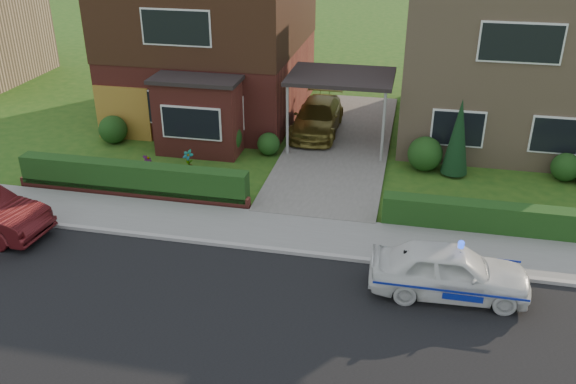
# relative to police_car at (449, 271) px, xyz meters

# --- Properties ---
(ground) EXTENTS (120.00, 120.00, 0.00)m
(ground) POSITION_rel_police_car_xyz_m (-3.84, -2.10, -0.64)
(ground) COLOR #204E14
(ground) RESTS_ON ground
(road) EXTENTS (60.00, 6.00, 0.02)m
(road) POSITION_rel_police_car_xyz_m (-3.84, -2.10, -0.64)
(road) COLOR black
(road) RESTS_ON ground
(kerb) EXTENTS (60.00, 0.16, 0.12)m
(kerb) POSITION_rel_police_car_xyz_m (-3.84, 0.95, -0.58)
(kerb) COLOR #9E9993
(kerb) RESTS_ON ground
(sidewalk) EXTENTS (60.00, 2.00, 0.10)m
(sidewalk) POSITION_rel_police_car_xyz_m (-3.84, 2.00, -0.59)
(sidewalk) COLOR slate
(sidewalk) RESTS_ON ground
(driveway) EXTENTS (3.80, 12.00, 0.12)m
(driveway) POSITION_rel_police_car_xyz_m (-3.84, 8.90, -0.58)
(driveway) COLOR #666059
(driveway) RESTS_ON ground
(house_left) EXTENTS (7.50, 9.53, 7.25)m
(house_left) POSITION_rel_police_car_xyz_m (-9.62, 11.80, 3.17)
(house_left) COLOR maroon
(house_left) RESTS_ON ground
(house_right) EXTENTS (7.50, 8.06, 7.25)m
(house_right) POSITION_rel_police_car_xyz_m (1.96, 11.89, 3.02)
(house_right) COLOR tan
(house_right) RESTS_ON ground
(carport_link) EXTENTS (3.80, 3.00, 2.77)m
(carport_link) POSITION_rel_police_car_xyz_m (-3.84, 8.85, 2.02)
(carport_link) COLOR black
(carport_link) RESTS_ON ground
(garage_door) EXTENTS (2.20, 0.10, 2.10)m
(garage_door) POSITION_rel_police_car_xyz_m (-12.09, 7.86, 0.41)
(garage_door) COLOR olive
(garage_door) RESTS_ON ground
(dwarf_wall) EXTENTS (7.70, 0.25, 0.36)m
(dwarf_wall) POSITION_rel_police_car_xyz_m (-9.64, 3.20, -0.46)
(dwarf_wall) COLOR maroon
(dwarf_wall) RESTS_ON ground
(hedge_left) EXTENTS (7.50, 0.55, 0.90)m
(hedge_left) POSITION_rel_police_car_xyz_m (-9.64, 3.35, -0.64)
(hedge_left) COLOR #103513
(hedge_left) RESTS_ON ground
(hedge_right) EXTENTS (7.50, 0.55, 0.80)m
(hedge_right) POSITION_rel_police_car_xyz_m (1.96, 3.25, -0.64)
(hedge_right) COLOR #103513
(hedge_right) RESTS_ON ground
(shrub_left_far) EXTENTS (1.08, 1.08, 1.08)m
(shrub_left_far) POSITION_rel_police_car_xyz_m (-12.34, 7.40, -0.10)
(shrub_left_far) COLOR #103513
(shrub_left_far) RESTS_ON ground
(shrub_left_mid) EXTENTS (1.32, 1.32, 1.32)m
(shrub_left_mid) POSITION_rel_police_car_xyz_m (-7.84, 7.20, 0.02)
(shrub_left_mid) COLOR #103513
(shrub_left_mid) RESTS_ON ground
(shrub_left_near) EXTENTS (0.84, 0.84, 0.84)m
(shrub_left_near) POSITION_rel_police_car_xyz_m (-6.24, 7.50, -0.22)
(shrub_left_near) COLOR #103513
(shrub_left_near) RESTS_ON ground
(shrub_right_near) EXTENTS (1.20, 1.20, 1.20)m
(shrub_right_near) POSITION_rel_police_car_xyz_m (-0.64, 7.30, -0.04)
(shrub_right_near) COLOR #103513
(shrub_right_near) RESTS_ON ground
(shrub_right_mid) EXTENTS (0.96, 0.96, 0.96)m
(shrub_right_mid) POSITION_rel_police_car_xyz_m (3.96, 7.40, -0.16)
(shrub_right_mid) COLOR #103513
(shrub_right_mid) RESTS_ON ground
(conifer_a) EXTENTS (0.90, 0.90, 2.60)m
(conifer_a) POSITION_rel_police_car_xyz_m (0.36, 7.10, 0.66)
(conifer_a) COLOR black
(conifer_a) RESTS_ON ground
(police_car) EXTENTS (3.45, 3.82, 1.44)m
(police_car) POSITION_rel_police_car_xyz_m (0.00, 0.00, 0.00)
(police_car) COLOR silver
(police_car) RESTS_ON ground
(driveway_car) EXTENTS (1.76, 4.25, 1.23)m
(driveway_car) POSITION_rel_police_car_xyz_m (-4.84, 9.90, 0.09)
(driveway_car) COLOR olive
(driveway_car) RESTS_ON driveway
(potted_plant_a) EXTENTS (0.48, 0.39, 0.79)m
(potted_plant_a) POSITION_rel_police_car_xyz_m (-8.55, 5.40, -0.25)
(potted_plant_a) COLOR gray
(potted_plant_a) RESTS_ON ground
(potted_plant_b) EXTENTS (0.48, 0.48, 0.68)m
(potted_plant_b) POSITION_rel_police_car_xyz_m (-6.66, 3.90, -0.30)
(potted_plant_b) COLOR gray
(potted_plant_b) RESTS_ON ground
(potted_plant_c) EXTENTS (0.47, 0.47, 0.70)m
(potted_plant_c) POSITION_rel_police_car_xyz_m (-9.82, 4.86, -0.29)
(potted_plant_c) COLOR gray
(potted_plant_c) RESTS_ON ground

